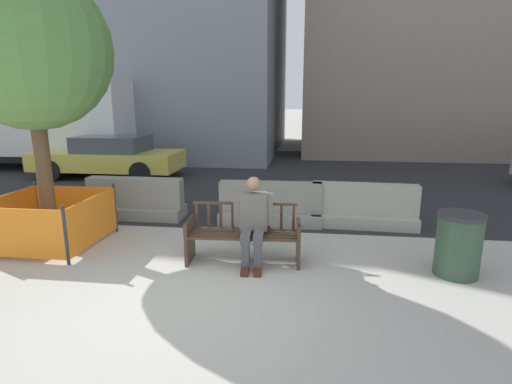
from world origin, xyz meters
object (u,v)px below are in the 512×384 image
at_px(trash_bin, 458,244).
at_px(seated_person, 253,219).
at_px(jersey_barrier_centre, 270,207).
at_px(construction_fence, 50,218).
at_px(street_tree, 29,50).
at_px(jersey_barrier_left, 136,201).
at_px(street_bench, 244,237).
at_px(delivery_truck, 40,121).
at_px(jersey_barrier_right, 364,209).
at_px(car_taxi_near, 109,156).

bearing_deg(trash_bin, seated_person, 179.36).
relative_size(seated_person, trash_bin, 1.46).
xyz_separation_m(jersey_barrier_centre, construction_fence, (-3.58, -1.65, 0.12)).
distance_m(seated_person, street_tree, 4.31).
xyz_separation_m(jersey_barrier_left, street_tree, (-0.76, -1.71, 2.81)).
distance_m(street_bench, street_tree, 4.36).
height_order(street_tree, delivery_truck, street_tree).
distance_m(street_tree, delivery_truck, 8.93).
relative_size(jersey_barrier_right, car_taxi_near, 0.45).
height_order(jersey_barrier_centre, trash_bin, trash_bin).
xyz_separation_m(construction_fence, trash_bin, (6.40, -0.41, -0.01)).
bearing_deg(delivery_truck, street_tree, -54.86).
xyz_separation_m(seated_person, car_taxi_near, (-5.44, 6.27, -0.03)).
xyz_separation_m(seated_person, trash_bin, (2.88, -0.03, -0.24)).
height_order(street_bench, trash_bin, trash_bin).
xyz_separation_m(car_taxi_near, trash_bin, (8.32, -6.30, -0.20)).
bearing_deg(jersey_barrier_right, car_taxi_near, 150.32).
xyz_separation_m(seated_person, jersey_barrier_left, (-2.75, 2.09, -0.35)).
distance_m(jersey_barrier_right, street_tree, 6.32).
relative_size(jersey_barrier_right, construction_fence, 1.26).
bearing_deg(jersey_barrier_right, jersey_barrier_centre, -177.77).
relative_size(jersey_barrier_centre, street_tree, 0.46).
distance_m(jersey_barrier_centre, trash_bin, 3.49).
bearing_deg(delivery_truck, seated_person, -41.46).
distance_m(jersey_barrier_centre, car_taxi_near, 6.96).
relative_size(jersey_barrier_left, jersey_barrier_right, 0.99).
relative_size(jersey_barrier_centre, jersey_barrier_left, 1.00).
bearing_deg(jersey_barrier_right, street_bench, -134.86).
bearing_deg(car_taxi_near, seated_person, -49.07).
relative_size(seated_person, jersey_barrier_centre, 0.65).
relative_size(seated_person, delivery_truck, 0.19).
relative_size(street_bench, construction_fence, 1.07).
xyz_separation_m(street_tree, car_taxi_near, (-1.93, 5.89, -2.50)).
relative_size(seated_person, construction_fence, 0.82).
relative_size(street_bench, jersey_barrier_left, 0.86).
height_order(street_bench, jersey_barrier_right, street_bench).
bearing_deg(street_tree, jersey_barrier_left, 66.04).
xyz_separation_m(seated_person, street_tree, (-3.51, 0.38, 2.46)).
bearing_deg(construction_fence, car_taxi_near, 108.09).
height_order(car_taxi_near, delivery_truck, delivery_truck).
bearing_deg(jersey_barrier_left, construction_fence, -113.96).
distance_m(construction_fence, car_taxi_near, 6.20).
relative_size(jersey_barrier_left, construction_fence, 1.25).
bearing_deg(street_bench, seated_person, -17.47).
relative_size(delivery_truck, trash_bin, 7.64).
xyz_separation_m(jersey_barrier_centre, street_tree, (-3.58, -1.65, 2.81)).
height_order(jersey_barrier_centre, street_tree, street_tree).
distance_m(jersey_barrier_left, jersey_barrier_right, 4.64).
xyz_separation_m(street_bench, construction_fence, (-3.36, 0.33, 0.06)).
bearing_deg(jersey_barrier_right, seated_person, -131.96).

